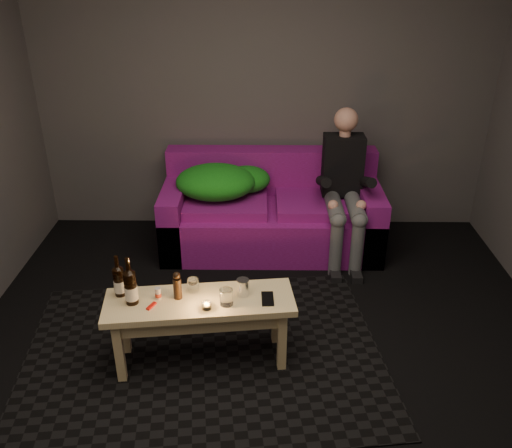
{
  "coord_description": "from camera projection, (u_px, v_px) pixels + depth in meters",
  "views": [
    {
      "loc": [
        -0.02,
        -2.45,
        2.37
      ],
      "look_at": [
        -0.06,
        1.16,
        0.52
      ],
      "focal_mm": 38.0,
      "sensor_mm": 36.0,
      "label": 1
    }
  ],
  "objects": [
    {
      "name": "tumbler_front",
      "position": [
        226.0,
        297.0,
        3.22
      ],
      "size": [
        0.09,
        0.09,
        0.1
      ],
      "primitive_type": "cylinder",
      "rotation": [
        0.0,
        0.0,
        0.18
      ],
      "color": "white",
      "rests_on": "coffee_table"
    },
    {
      "name": "rug",
      "position": [
        204.0,
        354.0,
        3.54
      ],
      "size": [
        2.48,
        1.93,
        0.01
      ],
      "primitive_type": "cube",
      "rotation": [
        0.0,
        0.0,
        0.12
      ],
      "color": "black",
      "rests_on": "floor"
    },
    {
      "name": "salt_shaker",
      "position": [
        158.0,
        293.0,
        3.27
      ],
      "size": [
        0.04,
        0.04,
        0.07
      ],
      "primitive_type": "cylinder",
      "rotation": [
        0.0,
        0.0,
        -0.21
      ],
      "color": "silver",
      "rests_on": "coffee_table"
    },
    {
      "name": "steel_cup",
      "position": [
        243.0,
        287.0,
        3.3
      ],
      "size": [
        0.08,
        0.08,
        0.11
      ],
      "primitive_type": "cylinder",
      "rotation": [
        0.0,
        0.0,
        -0.04
      ],
      "color": "silver",
      "rests_on": "coffee_table"
    },
    {
      "name": "beer_bottle_a",
      "position": [
        119.0,
        281.0,
        3.28
      ],
      "size": [
        0.07,
        0.07,
        0.27
      ],
      "color": "black",
      "rests_on": "coffee_table"
    },
    {
      "name": "green_blanket",
      "position": [
        221.0,
        181.0,
        4.6
      ],
      "size": [
        0.81,
        0.56,
        0.28
      ],
      "color": "#157819",
      "rests_on": "sofa"
    },
    {
      "name": "smartphone",
      "position": [
        268.0,
        299.0,
        3.28
      ],
      "size": [
        0.08,
        0.15,
        0.01
      ],
      "primitive_type": "cube",
      "rotation": [
        0.0,
        0.0,
        0.04
      ],
      "color": "black",
      "rests_on": "coffee_table"
    },
    {
      "name": "coffee_table",
      "position": [
        200.0,
        311.0,
        3.32
      ],
      "size": [
        1.19,
        0.5,
        0.47
      ],
      "rotation": [
        0.0,
        0.0,
        0.12
      ],
      "color": "#EFCD8B",
      "rests_on": "rug"
    },
    {
      "name": "pepper_mill",
      "position": [
        178.0,
        288.0,
        3.26
      ],
      "size": [
        0.06,
        0.06,
        0.14
      ],
      "primitive_type": "cylinder",
      "rotation": [
        0.0,
        0.0,
        0.19
      ],
      "color": "black",
      "rests_on": "coffee_table"
    },
    {
      "name": "tumbler_back",
      "position": [
        193.0,
        285.0,
        3.34
      ],
      "size": [
        0.09,
        0.09,
        0.08
      ],
      "primitive_type": "cylinder",
      "rotation": [
        0.0,
        0.0,
        0.26
      ],
      "color": "white",
      "rests_on": "coffee_table"
    },
    {
      "name": "red_lighter",
      "position": [
        151.0,
        306.0,
        3.21
      ],
      "size": [
        0.05,
        0.08,
        0.01
      ],
      "primitive_type": "cube",
      "rotation": [
        0.0,
        0.0,
        -0.44
      ],
      "color": "red",
      "rests_on": "coffee_table"
    },
    {
      "name": "tealight",
      "position": [
        207.0,
        306.0,
        3.19
      ],
      "size": [
        0.06,
        0.06,
        0.04
      ],
      "color": "white",
      "rests_on": "coffee_table"
    },
    {
      "name": "floor",
      "position": [
        263.0,
        389.0,
        3.26
      ],
      "size": [
        4.5,
        4.5,
        0.0
      ],
      "primitive_type": "plane",
      "color": "black",
      "rests_on": "ground"
    },
    {
      "name": "room",
      "position": [
        265.0,
        99.0,
        2.93
      ],
      "size": [
        4.5,
        4.5,
        4.5
      ],
      "color": "silver",
      "rests_on": "ground"
    },
    {
      "name": "beer_bottle_b",
      "position": [
        131.0,
        287.0,
        3.2
      ],
      "size": [
        0.08,
        0.08,
        0.31
      ],
      "color": "black",
      "rests_on": "coffee_table"
    },
    {
      "name": "sofa",
      "position": [
        271.0,
        214.0,
        4.74
      ],
      "size": [
        1.85,
        0.83,
        0.8
      ],
      "color": "#80116A",
      "rests_on": "floor"
    },
    {
      "name": "person",
      "position": [
        344.0,
        184.0,
        4.44
      ],
      "size": [
        0.33,
        0.77,
        1.23
      ],
      "color": "black",
      "rests_on": "sofa"
    }
  ]
}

